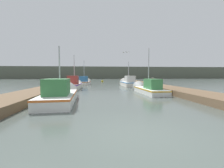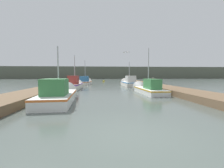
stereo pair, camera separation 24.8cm
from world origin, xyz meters
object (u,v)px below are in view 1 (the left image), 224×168
object	(u,v)px
fishing_boat_3	(128,83)
seagull_1	(124,53)
fishing_boat_2	(75,85)
fishing_boat_4	(84,82)
channel_buoy	(102,81)
mooring_piling_1	(153,84)
mooring_piling_2	(71,82)
seagull_lead	(127,52)
fishing_boat_1	(147,88)
mooring_piling_0	(47,91)
fishing_boat_0	(61,94)

from	to	relation	value
fishing_boat_3	seagull_1	bearing A→B (deg)	-116.28
fishing_boat_2	fishing_boat_3	size ratio (longest dim) A/B	1.12
fishing_boat_4	channel_buoy	size ratio (longest dim) A/B	5.08
fishing_boat_4	mooring_piling_1	size ratio (longest dim) A/B	3.55
fishing_boat_2	mooring_piling_1	bearing A→B (deg)	-14.98
fishing_boat_3	seagull_1	distance (m)	5.07
mooring_piling_2	seagull_lead	distance (m)	8.85
fishing_boat_1	fishing_boat_4	xyz separation A→B (m)	(-7.05, 12.83, 0.04)
fishing_boat_3	fishing_boat_4	size ratio (longest dim) A/B	1.01
channel_buoy	fishing_boat_2	bearing A→B (deg)	-102.56
fishing_boat_2	mooring_piling_1	size ratio (longest dim) A/B	4.02
fishing_boat_1	fishing_boat_4	bearing A→B (deg)	117.17
mooring_piling_0	seagull_lead	distance (m)	10.60
mooring_piling_2	seagull_lead	world-z (taller)	seagull_lead
fishing_boat_0	fishing_boat_2	size ratio (longest dim) A/B	1.03
fishing_boat_0	seagull_1	bearing A→B (deg)	55.43
fishing_boat_2	mooring_piling_1	distance (m)	9.19
seagull_1	fishing_boat_2	bearing A→B (deg)	116.37
fishing_boat_0	fishing_boat_3	world-z (taller)	fishing_boat_3
fishing_boat_4	mooring_piling_2	xyz separation A→B (m)	(-1.43, -5.41, 0.28)
fishing_boat_1	fishing_boat_2	bearing A→B (deg)	146.39
mooring_piling_2	seagull_1	distance (m)	8.35
fishing_boat_4	channel_buoy	world-z (taller)	fishing_boat_4
fishing_boat_4	fishing_boat_0	bearing A→B (deg)	-85.40
fishing_boat_3	seagull_1	xyz separation A→B (m)	(-1.14, -2.68, 4.15)
fishing_boat_4	mooring_piling_0	size ratio (longest dim) A/B	5.09
seagull_1	fishing_boat_3	bearing A→B (deg)	-7.67
fishing_boat_0	fishing_boat_3	xyz separation A→B (m)	(6.95, 12.55, 0.04)
mooring_piling_1	seagull_1	world-z (taller)	seagull_1
mooring_piling_1	fishing_boat_2	bearing A→B (deg)	164.55
fishing_boat_0	fishing_boat_4	size ratio (longest dim) A/B	1.17
fishing_boat_1	mooring_piling_2	world-z (taller)	fishing_boat_1
mooring_piling_0	channel_buoy	world-z (taller)	mooring_piling_0
mooring_piling_0	fishing_boat_3	bearing A→B (deg)	53.32
mooring_piling_2	channel_buoy	distance (m)	15.51
mooring_piling_0	seagull_lead	xyz separation A→B (m)	(7.26, 6.66, 3.92)
fishing_boat_4	fishing_boat_2	bearing A→B (deg)	-88.50
fishing_boat_0	mooring_piling_2	distance (m)	11.48
fishing_boat_0	mooring_piling_2	xyz separation A→B (m)	(-1.40, 11.39, 0.28)
mooring_piling_0	seagull_lead	bearing A→B (deg)	42.55
mooring_piling_1	channel_buoy	bearing A→B (deg)	104.00
mooring_piling_2	seagull_1	xyz separation A→B (m)	(7.21, -1.52, 3.92)
fishing_boat_0	fishing_boat_1	world-z (taller)	fishing_boat_1
mooring_piling_1	seagull_1	xyz separation A→B (m)	(-2.62, 3.66, 3.92)
fishing_boat_2	mooring_piling_1	xyz separation A→B (m)	(8.85, -2.45, 0.22)
fishing_boat_2	fishing_boat_3	distance (m)	8.34
fishing_boat_0	seagull_1	size ratio (longest dim) A/B	10.56
mooring_piling_2	channel_buoy	world-z (taller)	mooring_piling_2
fishing_boat_0	fishing_boat_2	distance (m)	8.66
channel_buoy	fishing_boat_4	bearing A→B (deg)	-110.26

